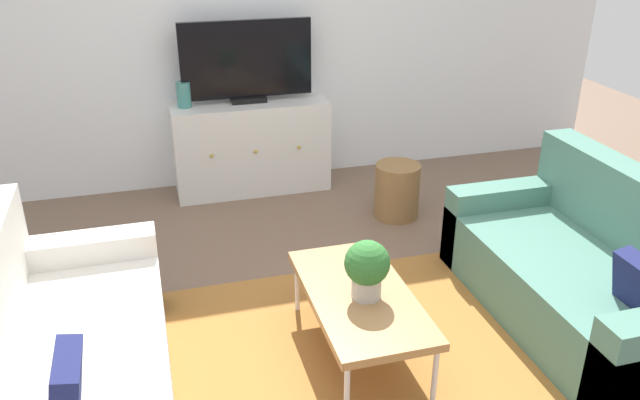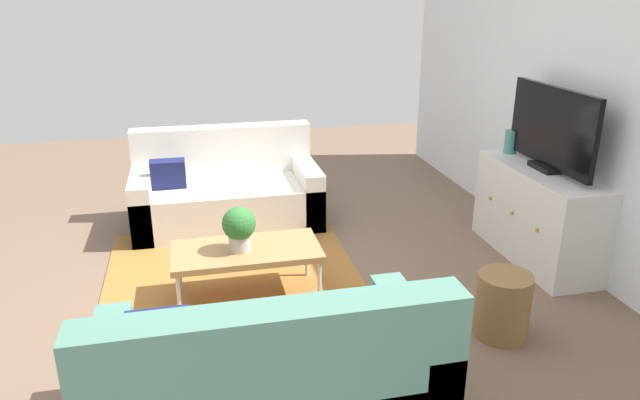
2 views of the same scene
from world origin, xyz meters
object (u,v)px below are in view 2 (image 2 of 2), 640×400
(flat_screen_tv, at_px, (552,129))
(glass_vase, at_px, (511,141))
(tv_console, at_px, (537,215))
(wicker_basket, at_px, (503,305))
(potted_plant, at_px, (239,227))
(couch_left_side, at_px, (226,193))
(couch_right_side, at_px, (270,388))
(coffee_table, at_px, (246,252))

(flat_screen_tv, relative_size, glass_vase, 5.25)
(tv_console, xyz_separation_m, wicker_basket, (0.97, -0.83, -0.16))
(potted_plant, distance_m, glass_vase, 2.49)
(tv_console, xyz_separation_m, glass_vase, (-0.51, 0.00, 0.47))
(flat_screen_tv, distance_m, wicker_basket, 1.55)
(couch_left_side, bearing_deg, tv_console, 60.26)
(potted_plant, distance_m, wicker_basket, 1.79)
(couch_right_side, height_order, tv_console, couch_right_side)
(couch_right_side, distance_m, potted_plant, 1.39)
(glass_vase, height_order, wicker_basket, glass_vase)
(couch_left_side, bearing_deg, glass_vase, 70.29)
(wicker_basket, bearing_deg, couch_right_side, -70.18)
(tv_console, bearing_deg, wicker_basket, -40.53)
(couch_left_side, height_order, couch_right_side, same)
(couch_right_side, height_order, flat_screen_tv, flat_screen_tv)
(couch_right_side, xyz_separation_m, tv_console, (-1.53, 2.37, 0.10))
(wicker_basket, bearing_deg, couch_left_side, -146.35)
(coffee_table, xyz_separation_m, glass_vase, (-0.65, 2.34, 0.49))
(couch_left_side, distance_m, couch_right_side, 2.88)
(couch_left_side, relative_size, flat_screen_tv, 1.61)
(couch_left_side, height_order, wicker_basket, couch_left_side)
(couch_right_side, xyz_separation_m, potted_plant, (-1.36, -0.01, 0.28))
(couch_left_side, height_order, coffee_table, couch_left_side)
(tv_console, distance_m, flat_screen_tv, 0.69)
(couch_left_side, distance_m, flat_screen_tv, 2.86)
(coffee_table, height_order, tv_console, tv_console)
(couch_right_side, height_order, coffee_table, couch_right_side)
(couch_right_side, bearing_deg, tv_console, 122.71)
(couch_left_side, distance_m, coffee_table, 1.50)
(couch_right_side, bearing_deg, coffee_table, 178.54)
(coffee_table, bearing_deg, couch_right_side, -1.46)
(couch_right_side, xyz_separation_m, coffee_table, (-1.38, 0.04, 0.08))
(coffee_table, relative_size, potted_plant, 3.28)
(potted_plant, distance_m, flat_screen_tv, 2.46)
(potted_plant, relative_size, glass_vase, 1.58)
(couch_left_side, xyz_separation_m, flat_screen_tv, (1.36, 2.39, 0.79))
(coffee_table, bearing_deg, tv_console, 93.52)
(coffee_table, relative_size, wicker_basket, 2.44)
(wicker_basket, bearing_deg, coffee_table, -118.58)
(glass_vase, bearing_deg, couch_left_side, -109.71)
(couch_right_side, xyz_separation_m, glass_vase, (-2.03, 2.37, 0.57))
(potted_plant, distance_m, tv_console, 2.39)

